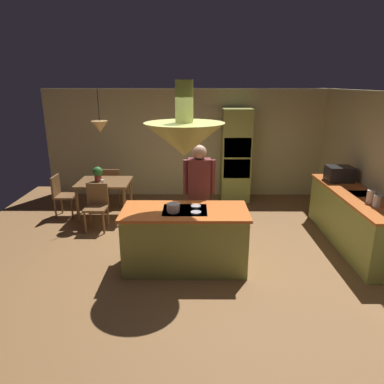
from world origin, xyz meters
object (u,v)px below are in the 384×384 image
microwave_on_counter (339,174)px  chair_facing_island (97,204)px  cup_on_table (102,182)px  chair_by_back_wall (112,184)px  dining_table (104,186)px  oven_tower (236,155)px  person_at_island (199,190)px  canister_flour (377,201)px  cooking_pot_on_cooktop (173,208)px  potted_plant_on_table (98,173)px  chair_at_corner (61,193)px  kitchen_island (185,238)px  canister_sugar (371,197)px

microwave_on_counter → chair_facing_island: bearing=-178.4°
cup_on_table → chair_by_back_wall: bearing=91.5°
dining_table → chair_facing_island: size_ratio=1.20×
oven_tower → microwave_on_counter: size_ratio=4.63×
oven_tower → cup_on_table: bearing=-153.9°
chair_facing_island → chair_by_back_wall: bearing=90.0°
person_at_island → canister_flour: size_ratio=9.71×
oven_tower → canister_flour: (1.74, -3.09, -0.06)m
chair_by_back_wall → cooking_pot_on_cooktop: bearing=118.1°
potted_plant_on_table → chair_at_corner: bearing=-179.4°
oven_tower → potted_plant_on_table: 3.14m
chair_by_back_wall → chair_at_corner: same height
potted_plant_on_table → kitchen_island: bearing=-49.2°
canister_flour → microwave_on_counter: size_ratio=0.39×
dining_table → chair_at_corner: chair_at_corner is taller
microwave_on_counter → cooking_pot_on_cooktop: (-3.00, -1.71, -0.06)m
kitchen_island → cup_on_table: 2.55m
dining_table → canister_flour: (4.54, -1.95, 0.35)m
person_at_island → cooking_pot_on_cooktop: size_ratio=9.68×
chair_at_corner → canister_flour: canister_flour is taller
dining_table → cup_on_table: bearing=-83.9°
chair_facing_island → potted_plant_on_table: 0.79m
chair_by_back_wall → cup_on_table: 0.92m
cup_on_table → cooking_pot_on_cooktop: (1.52, -2.01, 0.19)m
oven_tower → cooking_pot_on_cooktop: 3.60m
cup_on_table → canister_sugar: canister_sugar is taller
chair_by_back_wall → canister_flour: 5.26m
canister_flour → person_at_island: bearing=168.2°
person_at_island → chair_at_corner: size_ratio=2.00×
chair_by_back_wall → canister_sugar: canister_sugar is taller
microwave_on_counter → cup_on_table: bearing=176.1°
canister_flour → canister_sugar: canister_sugar is taller
chair_facing_island → dining_table: bearing=90.0°
chair_by_back_wall → canister_flour: size_ratio=4.85×
chair_at_corner → microwave_on_counter: size_ratio=1.89×
canister_sugar → cooking_pot_on_cooktop: canister_sugar is taller
person_at_island → chair_at_corner: bearing=153.6°
potted_plant_on_table → canister_sugar: size_ratio=1.50×
dining_table → potted_plant_on_table: 0.30m
kitchen_island → cooking_pot_on_cooktop: cooking_pot_on_cooktop is taller
canister_flour → potted_plant_on_table: bearing=157.2°
dining_table → chair_by_back_wall: 0.67m
cup_on_table → cooking_pot_on_cooktop: size_ratio=0.50×
dining_table → potted_plant_on_table: bearing=176.0°
chair_by_back_wall → chair_at_corner: size_ratio=1.00×
person_at_island → canister_flour: bearing=-11.8°
person_at_island → chair_facing_island: person_at_island is taller
chair_by_back_wall → canister_sugar: (4.54, -2.42, 0.51)m
kitchen_island → cup_on_table: kitchen_island is taller
chair_facing_island → cooking_pot_on_cooktop: size_ratio=4.83×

